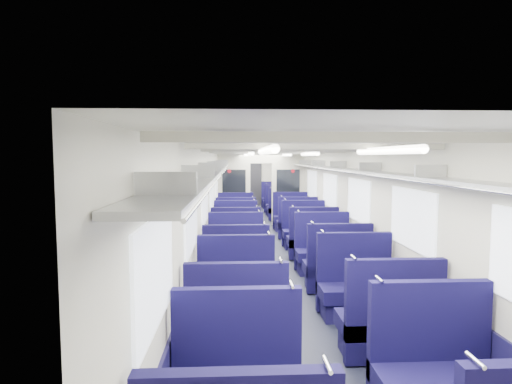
# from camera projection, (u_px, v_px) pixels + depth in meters

# --- Properties ---
(floor) EXTENTS (2.80, 18.00, 0.01)m
(floor) POSITION_uv_depth(u_px,v_px,m) (269.00, 245.00, 10.51)
(floor) COLOR black
(floor) RESTS_ON ground
(ceiling) EXTENTS (2.80, 18.00, 0.01)m
(ceiling) POSITION_uv_depth(u_px,v_px,m) (269.00, 151.00, 10.32)
(ceiling) COLOR silver
(ceiling) RESTS_ON wall_left
(wall_left) EXTENTS (0.02, 18.00, 2.35)m
(wall_left) POSITION_uv_depth(u_px,v_px,m) (212.00, 199.00, 10.34)
(wall_left) COLOR beige
(wall_left) RESTS_ON floor
(dado_left) EXTENTS (0.03, 17.90, 0.70)m
(dado_left) POSITION_uv_depth(u_px,v_px,m) (213.00, 232.00, 10.41)
(dado_left) COLOR #131035
(dado_left) RESTS_ON floor
(wall_right) EXTENTS (0.02, 18.00, 2.35)m
(wall_right) POSITION_uv_depth(u_px,v_px,m) (325.00, 198.00, 10.48)
(wall_right) COLOR beige
(wall_right) RESTS_ON floor
(dado_right) EXTENTS (0.03, 17.90, 0.70)m
(dado_right) POSITION_uv_depth(u_px,v_px,m) (324.00, 231.00, 10.55)
(dado_right) COLOR #131035
(dado_right) RESTS_ON floor
(wall_far) EXTENTS (2.80, 0.02, 2.35)m
(wall_far) POSITION_uv_depth(u_px,v_px,m) (253.00, 179.00, 19.37)
(wall_far) COLOR beige
(wall_far) RESTS_ON floor
(luggage_rack_left) EXTENTS (0.36, 17.40, 0.18)m
(luggage_rack_left) POSITION_uv_depth(u_px,v_px,m) (220.00, 166.00, 10.29)
(luggage_rack_left) COLOR #B2B5BA
(luggage_rack_left) RESTS_ON wall_left
(luggage_rack_right) EXTENTS (0.36, 17.40, 0.18)m
(luggage_rack_right) POSITION_uv_depth(u_px,v_px,m) (318.00, 166.00, 10.41)
(luggage_rack_right) COLOR #B2B5BA
(luggage_rack_right) RESTS_ON wall_right
(windows) EXTENTS (2.78, 15.60, 0.75)m
(windows) POSITION_uv_depth(u_px,v_px,m) (271.00, 190.00, 9.94)
(windows) COLOR white
(windows) RESTS_ON wall_left
(ceiling_fittings) EXTENTS (2.70, 16.06, 0.11)m
(ceiling_fittings) POSITION_uv_depth(u_px,v_px,m) (270.00, 153.00, 10.06)
(ceiling_fittings) COLOR beige
(ceiling_fittings) RESTS_ON ceiling
(end_door) EXTENTS (0.75, 0.06, 2.00)m
(end_door) POSITION_uv_depth(u_px,v_px,m) (253.00, 183.00, 19.33)
(end_door) COLOR black
(end_door) RESTS_ON floor
(bulkhead) EXTENTS (2.80, 0.10, 2.35)m
(bulkhead) POSITION_uv_depth(u_px,v_px,m) (261.00, 187.00, 13.63)
(bulkhead) COLOR beige
(bulkhead) RESTS_ON floor
(seat_3) EXTENTS (1.05, 0.58, 1.18)m
(seat_3) POSITION_uv_depth(u_px,v_px,m) (436.00, 377.00, 3.51)
(seat_3) COLOR #110D40
(seat_3) RESTS_ON floor
(seat_4) EXTENTS (1.05, 0.58, 1.18)m
(seat_4) POSITION_uv_depth(u_px,v_px,m) (237.00, 332.00, 4.43)
(seat_4) COLOR #110D40
(seat_4) RESTS_ON floor
(seat_5) EXTENTS (1.05, 0.58, 1.18)m
(seat_5) POSITION_uv_depth(u_px,v_px,m) (389.00, 326.00, 4.58)
(seat_5) COLOR #110D40
(seat_5) RESTS_ON floor
(seat_6) EXTENTS (1.05, 0.58, 1.18)m
(seat_6) POSITION_uv_depth(u_px,v_px,m) (236.00, 294.00, 5.64)
(seat_6) COLOR #110D40
(seat_6) RESTS_ON floor
(seat_7) EXTENTS (1.05, 0.58, 1.18)m
(seat_7) POSITION_uv_depth(u_px,v_px,m) (356.00, 290.00, 5.82)
(seat_7) COLOR #110D40
(seat_7) RESTS_ON floor
(seat_8) EXTENTS (1.05, 0.58, 1.18)m
(seat_8) POSITION_uv_depth(u_px,v_px,m) (236.00, 271.00, 6.78)
(seat_8) COLOR #110D40
(seat_8) RESTS_ON floor
(seat_9) EXTENTS (1.05, 0.58, 1.18)m
(seat_9) POSITION_uv_depth(u_px,v_px,m) (337.00, 269.00, 6.90)
(seat_9) COLOR #110D40
(seat_9) RESTS_ON floor
(seat_10) EXTENTS (1.05, 0.58, 1.18)m
(seat_10) POSITION_uv_depth(u_px,v_px,m) (236.00, 254.00, 8.00)
(seat_10) COLOR #110D40
(seat_10) RESTS_ON floor
(seat_11) EXTENTS (1.05, 0.58, 1.18)m
(seat_11) POSITION_uv_depth(u_px,v_px,m) (323.00, 254.00, 8.03)
(seat_11) COLOR #110D40
(seat_11) RESTS_ON floor
(seat_12) EXTENTS (1.05, 0.58, 1.18)m
(seat_12) POSITION_uv_depth(u_px,v_px,m) (236.00, 242.00, 9.07)
(seat_12) COLOR #110D40
(seat_12) RESTS_ON floor
(seat_13) EXTENTS (1.05, 0.58, 1.18)m
(seat_13) POSITION_uv_depth(u_px,v_px,m) (312.00, 242.00, 9.12)
(seat_13) COLOR #110D40
(seat_13) RESTS_ON floor
(seat_14) EXTENTS (1.05, 0.58, 1.18)m
(seat_14) POSITION_uv_depth(u_px,v_px,m) (236.00, 233.00, 10.16)
(seat_14) COLOR #110D40
(seat_14) RESTS_ON floor
(seat_15) EXTENTS (1.05, 0.58, 1.18)m
(seat_15) POSITION_uv_depth(u_px,v_px,m) (304.00, 233.00, 10.22)
(seat_15) COLOR #110D40
(seat_15) RESTS_ON floor
(seat_16) EXTENTS (1.05, 0.58, 1.18)m
(seat_16) POSITION_uv_depth(u_px,v_px,m) (236.00, 226.00, 11.25)
(seat_16) COLOR #110D40
(seat_16) RESTS_ON floor
(seat_17) EXTENTS (1.05, 0.58, 1.18)m
(seat_17) POSITION_uv_depth(u_px,v_px,m) (297.00, 225.00, 11.38)
(seat_17) COLOR #110D40
(seat_17) RESTS_ON floor
(seat_18) EXTENTS (1.05, 0.58, 1.18)m
(seat_18) POSITION_uv_depth(u_px,v_px,m) (236.00, 219.00, 12.44)
(seat_18) COLOR #110D40
(seat_18) RESTS_ON floor
(seat_19) EXTENTS (1.05, 0.58, 1.18)m
(seat_19) POSITION_uv_depth(u_px,v_px,m) (291.00, 218.00, 12.66)
(seat_19) COLOR #110D40
(seat_19) RESTS_ON floor
(seat_20) EXTENTS (1.05, 0.58, 1.18)m
(seat_20) POSITION_uv_depth(u_px,v_px,m) (236.00, 210.00, 14.64)
(seat_20) COLOR #110D40
(seat_20) RESTS_ON floor
(seat_21) EXTENTS (1.05, 0.58, 1.18)m
(seat_21) POSITION_uv_depth(u_px,v_px,m) (283.00, 210.00, 14.62)
(seat_21) COLOR #110D40
(seat_21) RESTS_ON floor
(seat_22) EXTENTS (1.05, 0.58, 1.18)m
(seat_22) POSITION_uv_depth(u_px,v_px,m) (235.00, 206.00, 15.76)
(seat_22) COLOR #110D40
(seat_22) RESTS_ON floor
(seat_23) EXTENTS (1.05, 0.58, 1.18)m
(seat_23) POSITION_uv_depth(u_px,v_px,m) (280.00, 206.00, 15.74)
(seat_23) COLOR #110D40
(seat_23) RESTS_ON floor
(seat_24) EXTENTS (1.05, 0.58, 1.18)m
(seat_24) POSITION_uv_depth(u_px,v_px,m) (235.00, 203.00, 16.72)
(seat_24) COLOR #110D40
(seat_24) RESTS_ON floor
(seat_25) EXTENTS (1.05, 0.58, 1.18)m
(seat_25) POSITION_uv_depth(u_px,v_px,m) (277.00, 203.00, 16.86)
(seat_25) COLOR #110D40
(seat_25) RESTS_ON floor
(seat_26) EXTENTS (1.05, 0.58, 1.18)m
(seat_26) POSITION_uv_depth(u_px,v_px,m) (235.00, 200.00, 18.01)
(seat_26) COLOR #110D40
(seat_26) RESTS_ON floor
(seat_27) EXTENTS (1.05, 0.58, 1.18)m
(seat_27) POSITION_uv_depth(u_px,v_px,m) (274.00, 200.00, 18.18)
(seat_27) COLOR #110D40
(seat_27) RESTS_ON floor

